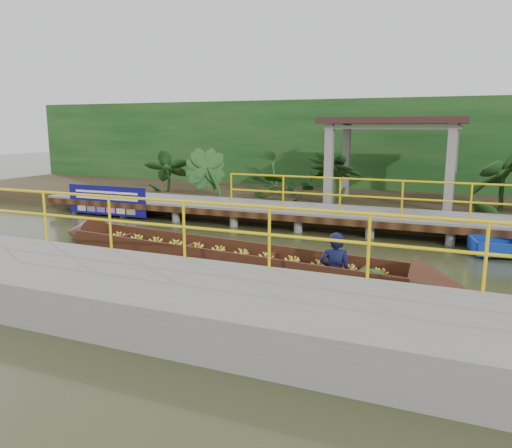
% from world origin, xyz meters
% --- Properties ---
extents(ground, '(80.00, 80.00, 0.00)m').
position_xyz_m(ground, '(0.00, 0.00, 0.00)').
color(ground, '#2C3319').
rests_on(ground, ground).
extents(land_strip, '(30.00, 8.00, 0.45)m').
position_xyz_m(land_strip, '(0.00, 7.50, 0.23)').
color(land_strip, '#2F2417').
rests_on(land_strip, ground).
extents(far_dock, '(16.00, 2.06, 1.66)m').
position_xyz_m(far_dock, '(0.02, 3.43, 0.48)').
color(far_dock, gray).
rests_on(far_dock, ground).
extents(near_dock, '(18.00, 2.40, 1.73)m').
position_xyz_m(near_dock, '(1.00, -4.20, 0.30)').
color(near_dock, gray).
rests_on(near_dock, ground).
extents(pavilion, '(4.40, 3.00, 3.00)m').
position_xyz_m(pavilion, '(3.00, 6.30, 2.82)').
color(pavilion, gray).
rests_on(pavilion, ground).
extents(foliage_backdrop, '(30.00, 0.80, 4.00)m').
position_xyz_m(foliage_backdrop, '(0.00, 10.00, 2.00)').
color(foliage_backdrop, '#133B16').
rests_on(foliage_backdrop, ground).
extents(vendor_boat, '(10.15, 2.11, 2.12)m').
position_xyz_m(vendor_boat, '(0.83, -0.93, 0.22)').
color(vendor_boat, '#37180F').
rests_on(vendor_boat, ground).
extents(blue_banner, '(3.05, 0.04, 0.95)m').
position_xyz_m(blue_banner, '(-5.48, 2.48, 0.56)').
color(blue_banner, '#0D0B5D').
rests_on(blue_banner, ground).
extents(tropical_plants, '(14.34, 1.34, 1.68)m').
position_xyz_m(tropical_plants, '(0.96, 5.30, 1.29)').
color(tropical_plants, '#133B16').
rests_on(tropical_plants, ground).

